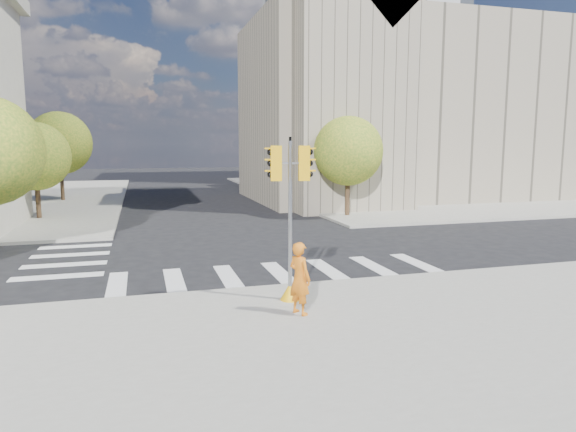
% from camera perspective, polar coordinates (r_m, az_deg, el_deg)
% --- Properties ---
extents(ground, '(160.00, 160.00, 0.00)m').
position_cam_1_polar(ground, '(20.07, -2.28, -4.91)').
color(ground, black).
rests_on(ground, ground).
extents(sidewalk_near, '(30.00, 14.00, 0.15)m').
position_cam_1_polar(sidewalk_near, '(10.26, 13.34, -17.71)').
color(sidewalk_near, gray).
rests_on(sidewalk_near, ground).
extents(sidewalk_far_right, '(28.00, 40.00, 0.15)m').
position_cam_1_polar(sidewalk_far_right, '(51.50, 12.60, 2.92)').
color(sidewalk_far_right, gray).
rests_on(sidewalk_far_right, ground).
extents(civic_building, '(26.00, 16.00, 19.39)m').
position_cam_1_polar(civic_building, '(43.25, 12.11, 11.53)').
color(civic_building, gray).
rests_on(civic_building, ground).
extents(office_tower, '(20.00, 18.00, 30.00)m').
position_cam_1_polar(office_tower, '(67.39, 7.76, 16.93)').
color(office_tower, '#9EA0A3').
rests_on(office_tower, ground).
extents(tree_lw_mid, '(4.00, 4.00, 5.77)m').
position_cam_1_polar(tree_lw_mid, '(33.52, -26.28, 5.96)').
color(tree_lw_mid, '#382616').
rests_on(tree_lw_mid, ground).
extents(tree_lw_far, '(4.80, 4.80, 6.95)m').
position_cam_1_polar(tree_lw_far, '(43.40, -24.04, 7.40)').
color(tree_lw_far, '#382616').
rests_on(tree_lw_far, ground).
extents(tree_re_near, '(4.20, 4.20, 6.16)m').
position_cam_1_polar(tree_re_near, '(31.45, 6.70, 7.18)').
color(tree_re_near, '#382616').
rests_on(tree_re_near, ground).
extents(tree_re_mid, '(4.60, 4.60, 6.66)m').
position_cam_1_polar(tree_re_mid, '(42.76, 0.43, 7.85)').
color(tree_re_mid, '#382616').
rests_on(tree_re_mid, ground).
extents(tree_re_far, '(4.00, 4.00, 5.88)m').
position_cam_1_polar(tree_re_far, '(54.38, -3.20, 7.36)').
color(tree_re_far, '#382616').
rests_on(tree_re_far, ground).
extents(lamp_near, '(0.35, 0.18, 8.11)m').
position_cam_1_polar(lamp_near, '(35.34, 4.94, 8.14)').
color(lamp_near, black).
rests_on(lamp_near, sidewalk_far_right).
extents(lamp_far, '(0.35, 0.18, 8.11)m').
position_cam_1_polar(lamp_far, '(48.67, -1.03, 8.13)').
color(lamp_far, black).
rests_on(lamp_far, sidewalk_far_right).
extents(traffic_signal, '(1.08, 0.56, 4.53)m').
position_cam_1_polar(traffic_signal, '(14.13, 0.24, -1.84)').
color(traffic_signal, '#E3A30B').
rests_on(traffic_signal, sidewalk_near).
extents(photographer, '(0.71, 0.82, 1.88)m').
position_cam_1_polar(photographer, '(13.18, 1.30, -6.92)').
color(photographer, orange).
rests_on(photographer, sidewalk_near).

